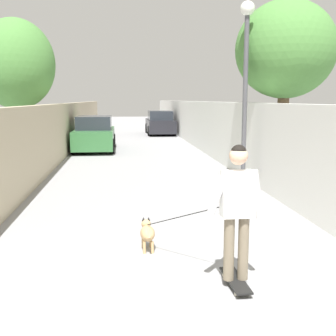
% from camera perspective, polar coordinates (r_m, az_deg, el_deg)
% --- Properties ---
extents(ground_plane, '(80.00, 80.00, 0.00)m').
position_cam_1_polar(ground_plane, '(17.98, -4.07, 1.85)').
color(ground_plane, gray).
extents(wall_left, '(48.00, 0.30, 2.11)m').
position_cam_1_polar(wall_left, '(16.05, -14.71, 4.49)').
color(wall_left, tan).
rests_on(wall_left, ground).
extents(fence_right, '(48.00, 0.30, 2.18)m').
position_cam_1_polar(fence_right, '(16.28, 6.85, 4.91)').
color(fence_right, white).
rests_on(fence_right, ground).
extents(tree_right_near, '(2.67, 2.67, 4.88)m').
position_cam_1_polar(tree_right_near, '(12.20, 15.40, 14.85)').
color(tree_right_near, brown).
rests_on(tree_right_near, ground).
extents(tree_left_far, '(2.89, 2.89, 5.25)m').
position_cam_1_polar(tree_left_far, '(17.32, -19.66, 12.88)').
color(tree_left_far, '#473523').
rests_on(tree_left_far, ground).
extents(lamp_post, '(0.36, 0.36, 4.65)m').
position_cam_1_polar(lamp_post, '(11.10, 10.36, 13.52)').
color(lamp_post, '#4C4C51').
rests_on(lamp_post, ground).
extents(skateboard, '(0.81, 0.22, 0.08)m').
position_cam_1_polar(skateboard, '(5.50, 8.96, -14.58)').
color(skateboard, black).
rests_on(skateboard, ground).
extents(person_skateboarder, '(0.23, 0.71, 1.66)m').
position_cam_1_polar(person_skateboarder, '(5.19, 9.23, -4.51)').
color(person_skateboarder, '#726651').
rests_on(person_skateboarder, skateboard).
extents(dog, '(1.71, 1.12, 1.06)m').
position_cam_1_polar(dog, '(6.57, -2.73, -8.57)').
color(dog, tan).
rests_on(dog, ground).
extents(car_near, '(4.12, 1.80, 1.54)m').
position_cam_1_polar(car_near, '(19.53, -9.77, 4.43)').
color(car_near, '#336B38').
rests_on(car_near, ground).
extents(car_far, '(4.37, 1.80, 1.54)m').
position_cam_1_polar(car_far, '(28.33, -1.06, 5.98)').
color(car_far, black).
rests_on(car_far, ground).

